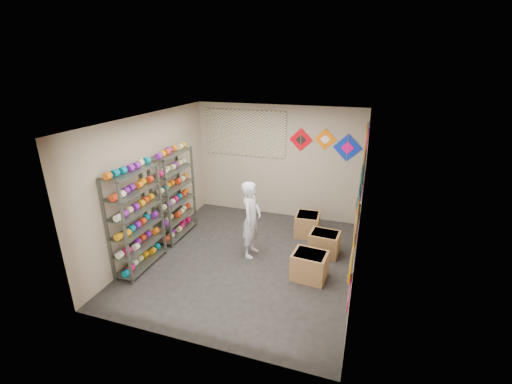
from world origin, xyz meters
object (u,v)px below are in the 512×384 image
(carton_b, at_px, (324,243))
(shelf_rack_front, at_px, (136,220))
(carton_a, at_px, (309,266))
(shopkeeper, at_px, (251,219))
(carton_c, at_px, (307,225))
(shelf_rack_back, at_px, (174,195))

(carton_b, bearing_deg, shelf_rack_front, -150.05)
(carton_a, distance_m, carton_b, 0.91)
(shopkeeper, xyz_separation_m, carton_a, (1.23, -0.44, -0.52))
(shelf_rack_front, bearing_deg, carton_c, 39.16)
(shelf_rack_back, bearing_deg, shopkeeper, -8.04)
(shelf_rack_back, height_order, carton_b, shelf_rack_back)
(shopkeeper, bearing_deg, shelf_rack_front, 121.26)
(shopkeeper, xyz_separation_m, carton_c, (0.90, 1.17, -0.52))
(shelf_rack_back, xyz_separation_m, carton_b, (3.19, 0.21, -0.72))
(shelf_rack_back, relative_size, carton_c, 3.41)
(carton_a, xyz_separation_m, carton_b, (0.14, 0.90, -0.01))
(carton_a, relative_size, carton_c, 1.05)
(carton_b, bearing_deg, shopkeeper, -156.58)
(shelf_rack_front, bearing_deg, shopkeeper, 29.83)
(shopkeeper, relative_size, carton_b, 2.71)
(shopkeeper, relative_size, carton_c, 2.74)
(carton_a, bearing_deg, shopkeeper, 166.02)
(shelf_rack_front, height_order, carton_a, shelf_rack_front)
(shelf_rack_front, height_order, carton_b, shelf_rack_front)
(shelf_rack_back, xyz_separation_m, shopkeeper, (1.82, -0.26, -0.18))
(carton_a, bearing_deg, shelf_rack_back, 172.76)
(shelf_rack_back, height_order, carton_c, shelf_rack_back)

